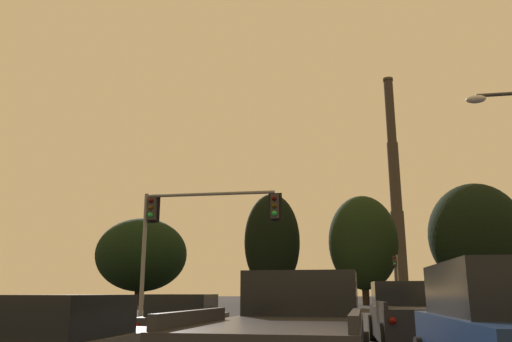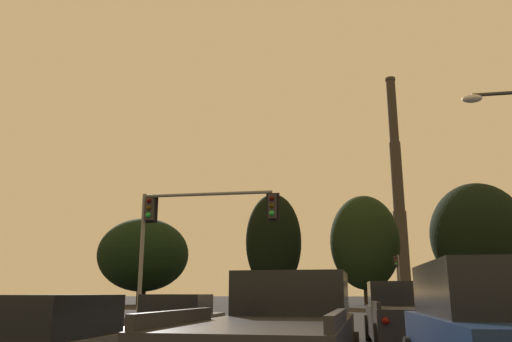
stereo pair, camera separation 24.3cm
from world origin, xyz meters
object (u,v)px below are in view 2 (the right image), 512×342
object	(u,v)px
traffic_light_overhead_left	(188,222)
smokestack	(399,207)
pickup_truck_center_lane_second	(280,340)
hatchback_left_lane_front	(180,323)
traffic_light_far_right	(398,273)
suv_right_lane_second	(506,339)
pickup_truck_right_lane_front	(406,317)

from	to	relation	value
traffic_light_overhead_left	smokestack	xyz separation A→B (m)	(21.03, 109.33, 18.42)
pickup_truck_center_lane_second	smokestack	world-z (taller)	smokestack
pickup_truck_center_lane_second	hatchback_left_lane_front	world-z (taller)	pickup_truck_center_lane_second
traffic_light_far_right	traffic_light_overhead_left	size ratio (longest dim) A/B	0.89
pickup_truck_center_lane_second	traffic_light_overhead_left	world-z (taller)	traffic_light_overhead_left
suv_right_lane_second	smokestack	world-z (taller)	smokestack
pickup_truck_right_lane_front	smokestack	distance (m)	117.88
hatchback_left_lane_front	pickup_truck_right_lane_front	world-z (taller)	pickup_truck_right_lane_front
suv_right_lane_second	traffic_light_far_right	distance (m)	49.96
pickup_truck_right_lane_front	traffic_light_overhead_left	xyz separation A→B (m)	(-8.33, 5.76, 3.68)
suv_right_lane_second	smokestack	size ratio (longest dim) A/B	0.08
smokestack	hatchback_left_lane_front	bearing A→B (deg)	-99.20
traffic_light_far_right	pickup_truck_right_lane_front	bearing A→B (deg)	-95.47
pickup_truck_center_lane_second	suv_right_lane_second	bearing A→B (deg)	-6.39
suv_right_lane_second	traffic_light_overhead_left	bearing A→B (deg)	121.83
suv_right_lane_second	traffic_light_far_right	size ratio (longest dim) A/B	0.88
pickup_truck_center_lane_second	pickup_truck_right_lane_front	xyz separation A→B (m)	(2.63, 7.57, 0.00)
pickup_truck_center_lane_second	smokestack	size ratio (longest dim) A/B	0.10
suv_right_lane_second	hatchback_left_lane_front	size ratio (longest dim) A/B	1.18
traffic_light_overhead_left	hatchback_left_lane_front	bearing A→B (deg)	-73.21
hatchback_left_lane_front	pickup_truck_right_lane_front	size ratio (longest dim) A/B	0.76
traffic_light_far_right	traffic_light_overhead_left	distance (m)	38.02
traffic_light_far_right	smokestack	distance (m)	76.34
traffic_light_overhead_left	pickup_truck_right_lane_front	bearing A→B (deg)	-34.67
suv_right_lane_second	pickup_truck_right_lane_front	distance (m)	8.03
pickup_truck_center_lane_second	traffic_light_overhead_left	size ratio (longest dim) A/B	0.89
traffic_light_far_right	traffic_light_overhead_left	bearing A→B (deg)	-108.92
suv_right_lane_second	pickup_truck_center_lane_second	size ratio (longest dim) A/B	0.88
traffic_light_far_right	smokestack	xyz separation A→B (m)	(8.70, 73.37, 19.23)
pickup_truck_center_lane_second	hatchback_left_lane_front	bearing A→B (deg)	122.26
traffic_light_overhead_left	smokestack	bearing A→B (deg)	79.11
pickup_truck_right_lane_front	suv_right_lane_second	bearing A→B (deg)	-88.15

